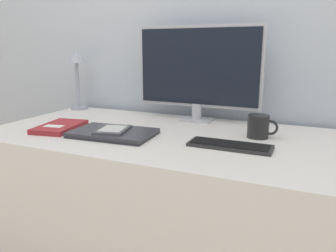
% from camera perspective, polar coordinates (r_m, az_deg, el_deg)
% --- Properties ---
extents(wall_back, '(3.60, 0.05, 2.40)m').
position_cam_1_polar(wall_back, '(1.74, 5.71, 17.20)').
color(wall_back, '#B2BCC6').
rests_on(wall_back, ground_plane).
extents(desk, '(1.53, 0.76, 0.73)m').
position_cam_1_polar(desk, '(1.52, -0.48, -14.79)').
color(desk, silver).
rests_on(desk, ground_plane).
extents(monitor, '(0.62, 0.11, 0.46)m').
position_cam_1_polar(monitor, '(1.59, 5.20, 9.69)').
color(monitor, '#B7B7BC').
rests_on(monitor, desk).
extents(keyboard, '(0.30, 0.11, 0.01)m').
position_cam_1_polar(keyboard, '(1.21, 10.73, -3.33)').
color(keyboard, '#282828').
rests_on(keyboard, desk).
extents(laptop, '(0.34, 0.23, 0.02)m').
position_cam_1_polar(laptop, '(1.36, -9.51, -1.22)').
color(laptop, '#232328').
rests_on(laptop, desk).
extents(ereader, '(0.15, 0.18, 0.01)m').
position_cam_1_polar(ereader, '(1.36, -9.59, -0.62)').
color(ereader, '#4C4C51').
rests_on(ereader, laptop).
extents(desk_lamp, '(0.11, 0.11, 0.34)m').
position_cam_1_polar(desk_lamp, '(1.97, -15.61, 9.71)').
color(desk_lamp, '#999EA8').
rests_on(desk_lamp, desk).
extents(notebook, '(0.19, 0.27, 0.02)m').
position_cam_1_polar(notebook, '(1.53, -18.32, -0.13)').
color(notebook, maroon).
rests_on(notebook, desk).
extents(coffee_mug, '(0.12, 0.08, 0.09)m').
position_cam_1_polar(coffee_mug, '(1.36, 15.54, -0.07)').
color(coffee_mug, black).
rests_on(coffee_mug, desk).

